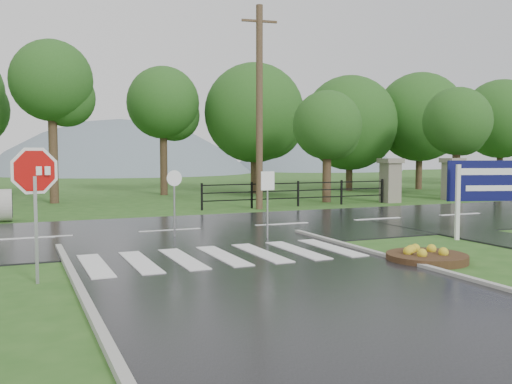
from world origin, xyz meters
name	(u,v)px	position (x,y,z in m)	size (l,w,h in m)	color
ground	(329,311)	(0.00, 0.00, 0.00)	(120.00, 120.00, 0.00)	#29541C
main_road	(170,232)	(0.00, 10.00, 0.00)	(90.00, 8.00, 0.04)	black
crosswalk	(223,256)	(0.00, 5.00, 0.06)	(6.50, 2.80, 0.02)	silver
pillar_west	(390,179)	(13.00, 16.00, 1.18)	(1.00, 1.00, 2.24)	gray
pillar_east	(452,178)	(17.00, 16.00, 1.18)	(1.00, 1.00, 2.24)	gray
fence_west	(298,191)	(7.75, 16.00, 0.72)	(9.58, 0.08, 1.20)	black
hills	(86,297)	(3.49, 65.00, -15.54)	(102.00, 48.00, 48.00)	slate
treeline	(123,198)	(1.00, 24.00, 0.00)	(83.20, 5.20, 10.00)	#1D4B17
stop_sign	(35,183)	(-4.23, 3.91, 1.96)	(1.21, 0.38, 2.82)	#939399
estate_billboard	(490,185)	(8.46, 5.01, 1.59)	(2.55, 0.83, 2.31)	silver
flower_bed	(427,256)	(4.21, 2.69, 0.14)	(1.87, 1.87, 0.37)	#332111
reg_sign_small	(268,191)	(2.17, 7.18, 1.43)	(0.44, 0.07, 2.00)	#939399
reg_sign_round	(174,195)	(-0.21, 8.62, 1.30)	(0.47, 0.08, 2.02)	#939399
utility_pole_east	(259,107)	(5.54, 15.50, 4.57)	(1.60, 0.33, 8.99)	#473523
entrance_tree_left	(327,126)	(10.17, 17.50, 3.90)	(3.51, 3.51, 5.69)	#3D2B1C
entrance_tree_right	(457,122)	(18.63, 17.50, 4.27)	(3.85, 3.85, 6.23)	#3D2B1C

